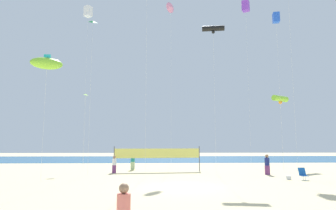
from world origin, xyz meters
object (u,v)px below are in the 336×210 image
object	(u,v)px
kite_blue_box	(276,18)
kite_lime_diamond	(86,96)
volleyball_net	(158,154)
kite_lime_inflatable	(47,63)
kite_pink_delta	(171,8)
kite_violet_box	(246,6)
beach_handbag	(289,178)
kite_green_diamond	(93,24)
folding_beach_chair	(303,174)
beachgoer_teal_shirt	(133,160)
kite_black_tube	(213,29)
kite_lime_tube	(280,99)
beachgoer_navy_shirt	(267,164)
kite_white_diamond	(289,0)
kite_white_box	(88,12)
beachgoer_white_shirt	(114,164)

from	to	relation	value
kite_blue_box	kite_lime_diamond	bearing A→B (deg)	176.71
volleyball_net	kite_lime_inflatable	bearing A→B (deg)	-139.33
kite_pink_delta	kite_violet_box	world-z (taller)	kite_pink_delta
kite_pink_delta	beach_handbag	bearing A→B (deg)	-57.31
volleyball_net	kite_green_diamond	size ratio (longest dim) A/B	0.60
folding_beach_chair	kite_green_diamond	world-z (taller)	kite_green_diamond
kite_blue_box	beach_handbag	bearing A→B (deg)	-110.78
kite_lime_diamond	kite_lime_inflatable	bearing A→B (deg)	-95.12
beach_handbag	kite_blue_box	xyz separation A→B (m)	(2.69, 7.08, 15.75)
beachgoer_teal_shirt	beach_handbag	distance (m)	14.85
beach_handbag	beachgoer_teal_shirt	bearing A→B (deg)	146.47
beachgoer_teal_shirt	kite_black_tube	world-z (taller)	kite_black_tube
kite_lime_diamond	kite_lime_tube	size ratio (longest dim) A/B	0.97
beachgoer_navy_shirt	folding_beach_chair	size ratio (longest dim) A/B	1.96
kite_white_diamond	kite_lime_diamond	world-z (taller)	kite_white_diamond
beach_handbag	kite_white_box	xyz separation A→B (m)	(-18.66, 13.25, 18.96)
beachgoer_navy_shirt	kite_violet_box	xyz separation A→B (m)	(1.01, 7.52, 18.04)
beach_handbag	kite_lime_tube	distance (m)	13.81
kite_lime_inflatable	kite_lime_diamond	distance (m)	8.91
volleyball_net	kite_black_tube	bearing A→B (deg)	-27.06
kite_violet_box	kite_white_diamond	xyz separation A→B (m)	(1.11, -8.70, -3.63)
kite_blue_box	kite_lime_diamond	size ratio (longest dim) A/B	2.10
volleyball_net	kite_lime_tube	distance (m)	15.92
beachgoer_white_shirt	kite_lime_inflatable	world-z (taller)	kite_lime_inflatable
kite_green_diamond	kite_blue_box	xyz separation A→B (m)	(18.43, 3.72, 2.50)
kite_violet_box	volleyball_net	bearing A→B (deg)	-157.67
folding_beach_chair	beachgoer_white_shirt	bearing A→B (deg)	130.56
kite_green_diamond	kite_blue_box	world-z (taller)	kite_blue_box
kite_white_diamond	kite_lime_tube	distance (m)	11.71
beach_handbag	kite_lime_inflatable	bearing A→B (deg)	-178.15
kite_white_box	kite_lime_tube	bearing A→B (deg)	-6.34
folding_beach_chair	kite_lime_diamond	size ratio (longest dim) A/B	0.11
beachgoer_white_shirt	kite_blue_box	distance (m)	22.39
kite_black_tube	kite_lime_tube	size ratio (longest dim) A/B	1.68
kite_white_diamond	beach_handbag	bearing A→B (deg)	-129.61
kite_green_diamond	kite_lime_tube	xyz separation A→B (m)	(20.00, 7.34, -5.64)
kite_white_diamond	kite_lime_tube	bearing A→B (deg)	73.85
beachgoer_teal_shirt	kite_blue_box	xyz separation A→B (m)	(15.05, -1.10, 14.92)
beachgoer_navy_shirt	kite_green_diamond	bearing A→B (deg)	-168.89
kite_lime_tube	kite_lime_diamond	bearing A→B (deg)	-173.47
kite_violet_box	kite_lime_inflatable	world-z (taller)	kite_violet_box
kite_white_box	kite_pink_delta	distance (m)	10.45
kite_white_box	kite_white_diamond	bearing A→B (deg)	-28.53
kite_blue_box	kite_white_box	bearing A→B (deg)	163.89
beachgoer_navy_shirt	kite_black_tube	world-z (taller)	kite_black_tube
beachgoer_white_shirt	kite_white_box	bearing A→B (deg)	124.05
beachgoer_navy_shirt	beachgoer_teal_shirt	world-z (taller)	beachgoer_teal_shirt
kite_green_diamond	beach_handbag	bearing A→B (deg)	-12.05
kite_violet_box	kite_black_tube	xyz separation A→B (m)	(-5.36, -6.94, -5.68)
beachgoer_navy_shirt	kite_violet_box	distance (m)	19.57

